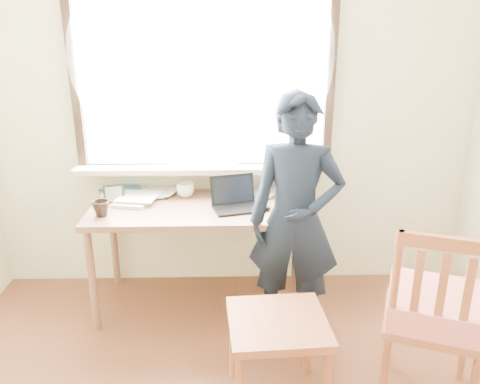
{
  "coord_description": "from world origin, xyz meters",
  "views": [
    {
      "loc": [
        -0.03,
        -1.33,
        1.86
      ],
      "look_at": [
        0.03,
        0.95,
        1.08
      ],
      "focal_mm": 35.0,
      "sensor_mm": 36.0,
      "label": 1
    }
  ],
  "objects_px": {
    "desk": "(196,216)",
    "mug_white": "(185,190)",
    "laptop": "(235,200)",
    "side_chair": "(434,310)",
    "person": "(295,221)",
    "work_chair": "(277,333)",
    "mug_dark": "(101,209)"
  },
  "relations": [
    {
      "from": "desk",
      "to": "laptop",
      "type": "xyz_separation_m",
      "value": [
        0.27,
        -0.04,
        0.13
      ]
    },
    {
      "from": "laptop",
      "to": "person",
      "type": "distance_m",
      "value": 0.47
    },
    {
      "from": "desk",
      "to": "mug_white",
      "type": "xyz_separation_m",
      "value": [
        -0.08,
        0.18,
        0.13
      ]
    },
    {
      "from": "laptop",
      "to": "mug_white",
      "type": "distance_m",
      "value": 0.41
    },
    {
      "from": "desk",
      "to": "work_chair",
      "type": "relative_size",
      "value": 2.69
    },
    {
      "from": "desk",
      "to": "person",
      "type": "xyz_separation_m",
      "value": [
        0.63,
        -0.34,
        0.1
      ]
    },
    {
      "from": "work_chair",
      "to": "side_chair",
      "type": "bearing_deg",
      "value": 1.32
    },
    {
      "from": "mug_white",
      "to": "work_chair",
      "type": "height_order",
      "value": "mug_white"
    },
    {
      "from": "mug_dark",
      "to": "side_chair",
      "type": "height_order",
      "value": "side_chair"
    },
    {
      "from": "mug_white",
      "to": "person",
      "type": "xyz_separation_m",
      "value": [
        0.71,
        -0.53,
        -0.02
      ]
    },
    {
      "from": "desk",
      "to": "mug_white",
      "type": "bearing_deg",
      "value": 114.12
    },
    {
      "from": "laptop",
      "to": "mug_white",
      "type": "height_order",
      "value": "laptop"
    },
    {
      "from": "side_chair",
      "to": "work_chair",
      "type": "bearing_deg",
      "value": -178.68
    },
    {
      "from": "laptop",
      "to": "side_chair",
      "type": "distance_m",
      "value": 1.37
    },
    {
      "from": "desk",
      "to": "side_chair",
      "type": "relative_size",
      "value": 1.38
    },
    {
      "from": "mug_white",
      "to": "work_chair",
      "type": "bearing_deg",
      "value": -64.49
    },
    {
      "from": "laptop",
      "to": "person",
      "type": "height_order",
      "value": "person"
    },
    {
      "from": "desk",
      "to": "side_chair",
      "type": "bearing_deg",
      "value": -36.98
    },
    {
      "from": "desk",
      "to": "mug_white",
      "type": "relative_size",
      "value": 11.12
    },
    {
      "from": "mug_white",
      "to": "laptop",
      "type": "bearing_deg",
      "value": -32.28
    },
    {
      "from": "mug_dark",
      "to": "desk",
      "type": "bearing_deg",
      "value": 16.27
    },
    {
      "from": "desk",
      "to": "person",
      "type": "height_order",
      "value": "person"
    },
    {
      "from": "desk",
      "to": "mug_white",
      "type": "height_order",
      "value": "mug_white"
    },
    {
      "from": "side_chair",
      "to": "person",
      "type": "distance_m",
      "value": 0.91
    },
    {
      "from": "laptop",
      "to": "work_chair",
      "type": "xyz_separation_m",
      "value": [
        0.2,
        -0.93,
        -0.38
      ]
    },
    {
      "from": "mug_dark",
      "to": "side_chair",
      "type": "distance_m",
      "value": 2.02
    },
    {
      "from": "desk",
      "to": "person",
      "type": "distance_m",
      "value": 0.72
    },
    {
      "from": "side_chair",
      "to": "mug_white",
      "type": "bearing_deg",
      "value": 139.85
    },
    {
      "from": "desk",
      "to": "person",
      "type": "bearing_deg",
      "value": -28.75
    },
    {
      "from": "desk",
      "to": "mug_dark",
      "type": "height_order",
      "value": "mug_dark"
    },
    {
      "from": "laptop",
      "to": "mug_dark",
      "type": "relative_size",
      "value": 3.27
    },
    {
      "from": "desk",
      "to": "laptop",
      "type": "bearing_deg",
      "value": -7.94
    }
  ]
}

